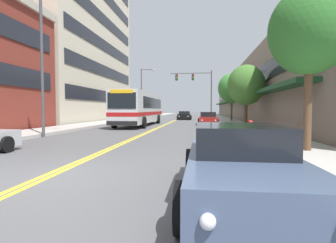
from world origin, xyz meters
name	(u,v)px	position (x,y,z in m)	size (l,w,h in m)	color
ground_plane	(178,119)	(0.00, 37.00, 0.00)	(240.00, 240.00, 0.00)	#565659
sidewalk_left	(136,118)	(-7.06, 37.00, 0.09)	(3.12, 106.00, 0.18)	#B2ADA5
sidewalk_right	(222,119)	(7.06, 37.00, 0.09)	(3.12, 106.00, 0.18)	#B2ADA5
centre_line	(178,119)	(0.00, 37.00, 0.00)	(0.34, 106.00, 0.01)	yellow
office_tower_left	(62,11)	(-14.85, 27.87, 14.75)	(12.08, 23.24, 29.51)	beige
storefront_row_right	(260,96)	(12.84, 37.00, 3.74)	(9.10, 68.00, 7.47)	gray
city_bus	(140,107)	(-2.32, 19.72, 1.78)	(2.82, 12.25, 3.14)	silver
car_champagne_parked_left_mid	(143,116)	(-4.37, 30.29, 0.63)	(2.15, 4.50, 1.36)	beige
car_slate_blue_parked_right_foreground	(240,165)	(4.31, -1.10, 0.62)	(2.00, 4.45, 1.32)	#475675
car_red_parked_right_mid	(208,119)	(4.38, 21.91, 0.60)	(2.08, 4.70, 1.31)	maroon
car_black_moving_lead	(184,116)	(1.15, 34.45, 0.61)	(2.13, 4.19, 1.29)	black
traffic_signal_mast	(198,85)	(3.19, 34.39, 5.26)	(6.30, 0.38, 7.41)	#47474C
street_lamp_left_near	(47,40)	(-4.98, 8.18, 5.50)	(2.59, 0.28, 9.37)	#47474C
street_lamp_left_far	(143,89)	(-4.99, 33.19, 4.58)	(2.24, 0.28, 7.69)	#47474C
street_tree_right_near	(310,31)	(7.29, 3.80, 4.25)	(2.72, 2.72, 5.59)	brown
street_tree_right_mid	(246,85)	(7.25, 16.10, 3.54)	(2.95, 2.95, 5.00)	brown
street_tree_right_far	(232,88)	(7.43, 27.58, 4.19)	(3.37, 3.37, 5.88)	brown
fire_hydrant	(250,130)	(5.95, 6.90, 0.63)	(0.35, 0.27, 0.91)	red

